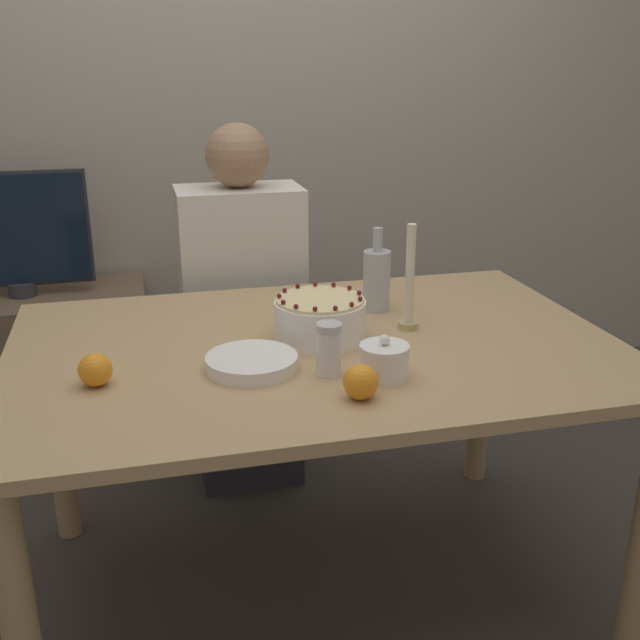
{
  "coord_description": "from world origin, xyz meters",
  "views": [
    {
      "loc": [
        -0.41,
        -1.67,
        1.41
      ],
      "look_at": [
        0.02,
        0.03,
        0.78
      ],
      "focal_mm": 42.0,
      "sensor_mm": 36.0,
      "label": 1
    }
  ],
  "objects_px": {
    "cake": "(320,319)",
    "candle": "(409,287)",
    "sugar_shaker": "(329,349)",
    "sugar_bowl": "(384,361)",
    "person_man_blue_shirt": "(244,330)",
    "tv_monitor": "(15,233)",
    "bottle": "(377,279)"
  },
  "relations": [
    {
      "from": "sugar_bowl",
      "to": "sugar_shaker",
      "type": "relative_size",
      "value": 0.92
    },
    {
      "from": "sugar_shaker",
      "to": "person_man_blue_shirt",
      "type": "bearing_deg",
      "value": 94.18
    },
    {
      "from": "sugar_shaker",
      "to": "tv_monitor",
      "type": "xyz_separation_m",
      "value": [
        -0.81,
        1.33,
        0.01
      ]
    },
    {
      "from": "sugar_bowl",
      "to": "candle",
      "type": "distance_m",
      "value": 0.33
    },
    {
      "from": "sugar_shaker",
      "to": "candle",
      "type": "distance_m",
      "value": 0.36
    },
    {
      "from": "candle",
      "to": "bottle",
      "type": "relative_size",
      "value": 1.19
    },
    {
      "from": "person_man_blue_shirt",
      "to": "candle",
      "type": "bearing_deg",
      "value": 117.49
    },
    {
      "from": "cake",
      "to": "person_man_blue_shirt",
      "type": "relative_size",
      "value": 0.19
    },
    {
      "from": "tv_monitor",
      "to": "sugar_shaker",
      "type": "bearing_deg",
      "value": -58.57
    },
    {
      "from": "cake",
      "to": "person_man_blue_shirt",
      "type": "bearing_deg",
      "value": 98.5
    },
    {
      "from": "sugar_shaker",
      "to": "tv_monitor",
      "type": "distance_m",
      "value": 1.56
    },
    {
      "from": "cake",
      "to": "person_man_blue_shirt",
      "type": "height_order",
      "value": "person_man_blue_shirt"
    },
    {
      "from": "cake",
      "to": "candle",
      "type": "relative_size",
      "value": 0.83
    },
    {
      "from": "cake",
      "to": "candle",
      "type": "xyz_separation_m",
      "value": [
        0.24,
        0.02,
        0.06
      ]
    },
    {
      "from": "bottle",
      "to": "tv_monitor",
      "type": "distance_m",
      "value": 1.41
    },
    {
      "from": "sugar_shaker",
      "to": "bottle",
      "type": "height_order",
      "value": "bottle"
    },
    {
      "from": "person_man_blue_shirt",
      "to": "tv_monitor",
      "type": "height_order",
      "value": "person_man_blue_shirt"
    },
    {
      "from": "cake",
      "to": "sugar_shaker",
      "type": "relative_size",
      "value": 1.9
    },
    {
      "from": "bottle",
      "to": "sugar_bowl",
      "type": "bearing_deg",
      "value": -106.0
    },
    {
      "from": "candle",
      "to": "person_man_blue_shirt",
      "type": "xyz_separation_m",
      "value": [
        -0.34,
        0.65,
        -0.32
      ]
    },
    {
      "from": "sugar_shaker",
      "to": "candle",
      "type": "xyz_separation_m",
      "value": [
        0.27,
        0.23,
        0.05
      ]
    },
    {
      "from": "bottle",
      "to": "tv_monitor",
      "type": "xyz_separation_m",
      "value": [
        -1.05,
        0.93,
        -0.02
      ]
    },
    {
      "from": "cake",
      "to": "tv_monitor",
      "type": "relative_size",
      "value": 0.44
    },
    {
      "from": "sugar_bowl",
      "to": "person_man_blue_shirt",
      "type": "relative_size",
      "value": 0.09
    },
    {
      "from": "bottle",
      "to": "person_man_blue_shirt",
      "type": "bearing_deg",
      "value": 122.2
    },
    {
      "from": "person_man_blue_shirt",
      "to": "tv_monitor",
      "type": "xyz_separation_m",
      "value": [
        -0.75,
        0.44,
        0.28
      ]
    },
    {
      "from": "sugar_bowl",
      "to": "sugar_shaker",
      "type": "distance_m",
      "value": 0.12
    },
    {
      "from": "candle",
      "to": "cake",
      "type": "bearing_deg",
      "value": -176.31
    },
    {
      "from": "cake",
      "to": "candle",
      "type": "bearing_deg",
      "value": 3.69
    },
    {
      "from": "sugar_bowl",
      "to": "person_man_blue_shirt",
      "type": "height_order",
      "value": "person_man_blue_shirt"
    },
    {
      "from": "bottle",
      "to": "tv_monitor",
      "type": "height_order",
      "value": "tv_monitor"
    },
    {
      "from": "sugar_bowl",
      "to": "candle",
      "type": "bearing_deg",
      "value": 60.11
    }
  ]
}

